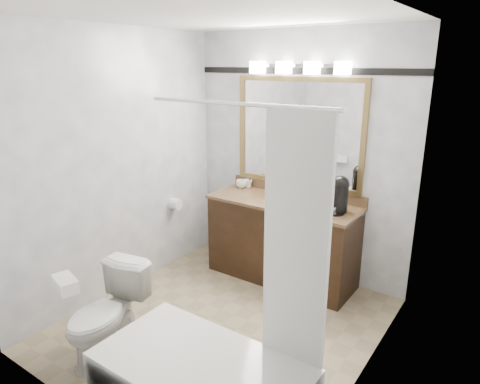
% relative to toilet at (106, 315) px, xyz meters
% --- Properties ---
extents(room, '(2.42, 2.62, 2.52)m').
position_rel_toilet_xyz_m(room, '(0.48, 0.83, 0.90)').
color(room, gray).
rests_on(room, ground).
extents(vanity, '(1.53, 0.58, 0.97)m').
position_rel_toilet_xyz_m(vanity, '(0.48, 1.84, 0.09)').
color(vanity, black).
rests_on(vanity, ground).
extents(mirror, '(1.40, 0.04, 1.10)m').
position_rel_toilet_xyz_m(mirror, '(0.48, 2.11, 1.15)').
color(mirror, olive).
rests_on(mirror, room).
extents(vanity_light_bar, '(1.02, 0.14, 0.12)m').
position_rel_toilet_xyz_m(vanity_light_bar, '(0.48, 2.05, 1.78)').
color(vanity_light_bar, silver).
rests_on(vanity_light_bar, room).
extents(accent_stripe, '(2.40, 0.01, 0.06)m').
position_rel_toilet_xyz_m(accent_stripe, '(0.48, 2.12, 1.75)').
color(accent_stripe, black).
rests_on(accent_stripe, room).
extents(bathtub, '(1.30, 0.75, 1.96)m').
position_rel_toilet_xyz_m(bathtub, '(1.03, -0.07, -0.07)').
color(bathtub, white).
rests_on(bathtub, ground).
extents(tp_roll, '(0.11, 0.12, 0.12)m').
position_rel_toilet_xyz_m(tp_roll, '(-0.66, 1.49, 0.35)').
color(tp_roll, white).
rests_on(tp_roll, room).
extents(toilet, '(0.50, 0.74, 0.70)m').
position_rel_toilet_xyz_m(toilet, '(0.00, 0.00, 0.00)').
color(toilet, white).
rests_on(toilet, ground).
extents(tissue_box, '(0.24, 0.18, 0.09)m').
position_rel_toilet_xyz_m(tissue_box, '(0.00, -0.29, 0.39)').
color(tissue_box, white).
rests_on(tissue_box, toilet).
extents(coffee_maker, '(0.19, 0.23, 0.35)m').
position_rel_toilet_xyz_m(coffee_maker, '(1.06, 1.84, 0.68)').
color(coffee_maker, black).
rests_on(coffee_maker, vanity).
extents(cup_left, '(0.15, 0.15, 0.09)m').
position_rel_toilet_xyz_m(cup_left, '(-0.14, 2.00, 0.54)').
color(cup_left, white).
rests_on(cup_left, vanity).
extents(cup_right, '(0.12, 0.12, 0.09)m').
position_rel_toilet_xyz_m(cup_right, '(-0.09, 2.06, 0.54)').
color(cup_right, white).
rests_on(cup_right, vanity).
extents(soap_bottle_a, '(0.05, 0.05, 0.10)m').
position_rel_toilet_xyz_m(soap_bottle_a, '(0.40, 2.00, 0.55)').
color(soap_bottle_a, white).
rests_on(soap_bottle_a, vanity).
extents(soap_bar, '(0.10, 0.08, 0.03)m').
position_rel_toilet_xyz_m(soap_bar, '(0.41, 1.96, 0.51)').
color(soap_bar, beige).
rests_on(soap_bar, vanity).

